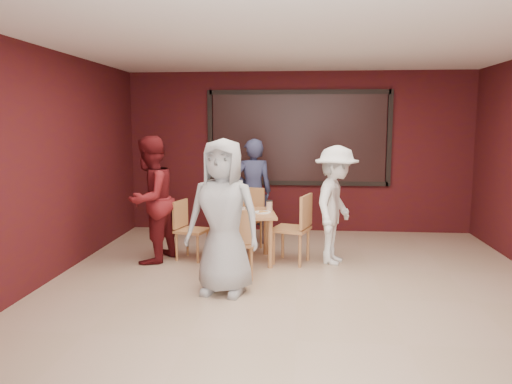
# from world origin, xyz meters

# --- Properties ---
(floor) EXTENTS (7.00, 7.00, 0.00)m
(floor) POSITION_xyz_m (0.00, 0.00, 0.00)
(floor) COLOR tan
(floor) RESTS_ON ground
(window_blinds) EXTENTS (3.00, 0.02, 1.50)m
(window_blinds) POSITION_xyz_m (0.00, 3.45, 1.65)
(window_blinds) COLOR black
(dining_table) EXTENTS (1.00, 1.00, 0.84)m
(dining_table) POSITION_xyz_m (-0.75, 1.39, 0.61)
(dining_table) COLOR tan
(dining_table) RESTS_ON floor
(chair_front) EXTENTS (0.48, 0.48, 0.88)m
(chair_front) POSITION_xyz_m (-0.74, 0.61, 0.50)
(chair_front) COLOR #BB7549
(chair_front) RESTS_ON floor
(chair_back) EXTENTS (0.56, 0.56, 0.93)m
(chair_back) POSITION_xyz_m (-0.76, 2.10, 0.53)
(chair_back) COLOR #BB7549
(chair_back) RESTS_ON floor
(chair_left) EXTENTS (0.49, 0.49, 0.83)m
(chair_left) POSITION_xyz_m (-1.54, 1.47, 0.47)
(chair_left) COLOR #BB7549
(chair_left) RESTS_ON floor
(chair_right) EXTENTS (0.58, 0.58, 0.95)m
(chair_right) POSITION_xyz_m (-0.00, 1.36, 0.54)
(chair_right) COLOR #BB7549
(chair_right) RESTS_ON floor
(diner_front) EXTENTS (0.94, 0.71, 1.75)m
(diner_front) POSITION_xyz_m (-0.82, 0.09, 0.87)
(diner_front) COLOR #A7A7A7
(diner_front) RESTS_ON floor
(diner_back) EXTENTS (0.68, 0.52, 1.67)m
(diner_back) POSITION_xyz_m (-0.71, 2.46, 0.83)
(diner_back) COLOR #313658
(diner_back) RESTS_ON floor
(diner_left) EXTENTS (0.87, 0.99, 1.74)m
(diner_left) POSITION_xyz_m (-2.02, 1.28, 0.87)
(diner_left) COLOR maroon
(diner_left) RESTS_ON floor
(diner_right) EXTENTS (0.90, 1.18, 1.61)m
(diner_right) POSITION_xyz_m (0.52, 1.43, 0.81)
(diner_right) COLOR white
(diner_right) RESTS_ON floor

